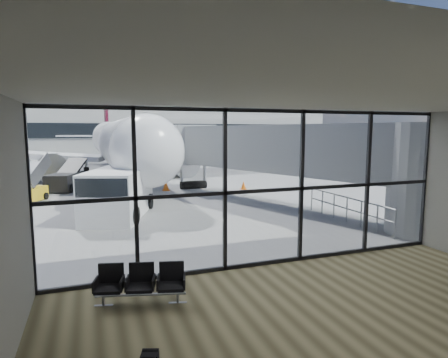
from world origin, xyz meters
TOP-DOWN VIEW (x-y plane):
  - ground at (0.00, 40.00)m, footprint 220.00×220.00m
  - lounge_shell at (0.00, -4.80)m, footprint 12.02×8.01m
  - glass_curtain_wall at (0.00, 0.00)m, footprint 12.10×0.12m
  - jet_bridge at (4.90, 7.07)m, footprint 8.00×16.50m
  - apron_railing at (5.60, 3.50)m, footprint 0.06×5.46m
  - far_terminal at (-0.59, 61.97)m, footprint 80.00×12.20m
  - tree_5 at (-15.00, 72.00)m, footprint 6.27×6.27m
  - seating_row at (-3.67, -1.24)m, footprint 2.02×1.03m
  - airliner at (-2.31, 24.72)m, footprint 31.50×36.43m
  - service_van at (-3.53, 7.89)m, footprint 3.67×5.42m
  - belt_loader at (-6.25, 17.22)m, footprint 2.66×4.49m
  - mobile_stairs at (-8.16, 13.33)m, footprint 2.47×3.31m
  - traffic_cone_b at (-0.04, 14.75)m, footprint 0.47×0.47m
  - traffic_cone_c at (5.00, 13.53)m, footprint 0.39×0.39m

SIDE VIEW (x-z plane):
  - ground at x=0.00m, z-range 0.00..0.00m
  - traffic_cone_c at x=5.00m, z-range -0.01..0.54m
  - traffic_cone_b at x=-0.04m, z-range -0.02..0.65m
  - seating_row at x=-3.67m, z-range 0.05..0.94m
  - mobile_stairs at x=-8.16m, z-range -0.55..1.57m
  - belt_loader at x=-6.25m, z-range -0.32..1.64m
  - apron_railing at x=5.60m, z-range 0.16..1.27m
  - service_van at x=-3.53m, z-range 0.03..2.20m
  - glass_curtain_wall at x=0.00m, z-range 0.00..4.50m
  - lounge_shell at x=0.00m, z-range 0.40..4.91m
  - jet_bridge at x=4.90m, z-range 0.59..4.92m
  - airliner at x=-2.31m, z-range -1.83..7.55m
  - far_terminal at x=-0.59m, z-range -1.29..9.71m
  - tree_5 at x=-15.00m, z-range 1.36..10.39m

